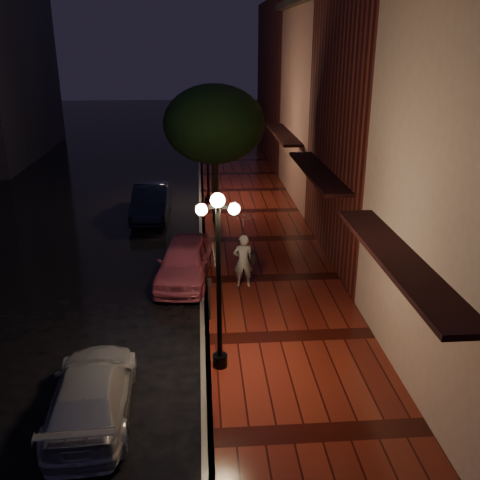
# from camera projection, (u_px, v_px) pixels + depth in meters

# --- Properties ---
(ground) EXTENTS (120.00, 120.00, 0.00)m
(ground) POSITION_uv_depth(u_px,v_px,m) (204.00, 284.00, 17.60)
(ground) COLOR black
(ground) RESTS_ON ground
(sidewalk) EXTENTS (4.50, 60.00, 0.15)m
(sidewalk) POSITION_uv_depth(u_px,v_px,m) (271.00, 280.00, 17.73)
(sidewalk) COLOR #48130D
(sidewalk) RESTS_ON ground
(curb) EXTENTS (0.25, 60.00, 0.15)m
(curb) POSITION_uv_depth(u_px,v_px,m) (203.00, 282.00, 17.57)
(curb) COLOR #595451
(curb) RESTS_ON ground
(storefront_mid) EXTENTS (5.00, 8.00, 11.00)m
(storefront_mid) POSITION_uv_depth(u_px,v_px,m) (406.00, 104.00, 18.04)
(storefront_mid) COLOR #511914
(storefront_mid) RESTS_ON ground
(storefront_far) EXTENTS (5.00, 8.00, 9.00)m
(storefront_far) POSITION_uv_depth(u_px,v_px,m) (344.00, 107.00, 25.86)
(storefront_far) COLOR #8C5951
(storefront_far) RESTS_ON ground
(storefront_extra) EXTENTS (5.00, 12.00, 10.00)m
(storefront_extra) POSITION_uv_depth(u_px,v_px,m) (305.00, 82.00, 35.04)
(storefront_extra) COLOR #511914
(storefront_extra) RESTS_ON ground
(streetlamp_near) EXTENTS (0.96, 0.36, 4.31)m
(streetlamp_near) POSITION_uv_depth(u_px,v_px,m) (219.00, 273.00, 12.04)
(streetlamp_near) COLOR black
(streetlamp_near) RESTS_ON sidewalk
(streetlamp_far) EXTENTS (0.96, 0.36, 4.31)m
(streetlamp_far) POSITION_uv_depth(u_px,v_px,m) (208.00, 152.00, 25.13)
(streetlamp_far) COLOR black
(streetlamp_far) RESTS_ON sidewalk
(street_tree) EXTENTS (4.16, 4.16, 5.80)m
(street_tree) POSITION_uv_depth(u_px,v_px,m) (214.00, 127.00, 21.76)
(street_tree) COLOR black
(street_tree) RESTS_ON sidewalk
(pink_car) EXTENTS (2.10, 4.21, 1.38)m
(pink_car) POSITION_uv_depth(u_px,v_px,m) (185.00, 261.00, 17.63)
(pink_car) COLOR #C04F67
(pink_car) RESTS_ON ground
(navy_car) EXTENTS (1.56, 4.43, 1.46)m
(navy_car) POSITION_uv_depth(u_px,v_px,m) (151.00, 201.00, 24.08)
(navy_car) COLOR black
(navy_car) RESTS_ON ground
(silver_car) EXTENTS (1.83, 4.13, 1.18)m
(silver_car) POSITION_uv_depth(u_px,v_px,m) (92.00, 392.00, 11.20)
(silver_car) COLOR #A3A3AB
(silver_car) RESTS_ON ground
(woman_with_umbrella) EXTENTS (1.01, 1.03, 2.43)m
(woman_with_umbrella) POSITION_uv_depth(u_px,v_px,m) (243.00, 239.00, 16.54)
(woman_with_umbrella) COLOR white
(woman_with_umbrella) RESTS_ON sidewalk
(parking_meter) EXTENTS (0.14, 0.12, 1.25)m
(parking_meter) POSITION_uv_depth(u_px,v_px,m) (209.00, 295.00, 14.79)
(parking_meter) COLOR black
(parking_meter) RESTS_ON sidewalk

